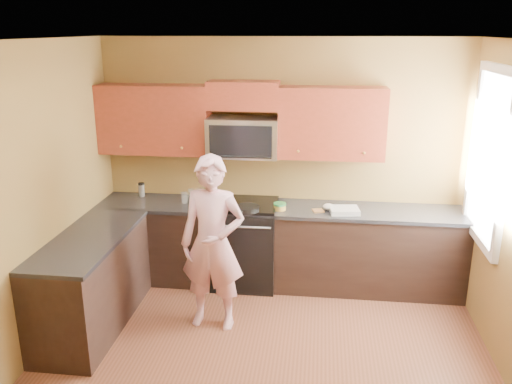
% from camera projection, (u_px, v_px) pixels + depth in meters
% --- Properties ---
extents(floor, '(4.00, 4.00, 0.00)m').
position_uv_depth(floor, '(261.00, 375.00, 4.42)').
color(floor, brown).
rests_on(floor, ground).
extents(ceiling, '(4.00, 4.00, 0.00)m').
position_uv_depth(ceiling, '(262.00, 41.00, 3.62)').
color(ceiling, white).
rests_on(ceiling, ground).
extents(wall_back, '(4.00, 0.00, 4.00)m').
position_uv_depth(wall_back, '(281.00, 161.00, 5.92)').
color(wall_back, brown).
rests_on(wall_back, ground).
extents(wall_left, '(0.00, 4.00, 4.00)m').
position_uv_depth(wall_left, '(15.00, 214.00, 4.26)').
color(wall_left, brown).
rests_on(wall_left, ground).
extents(cabinet_back_run, '(4.00, 0.60, 0.88)m').
position_uv_depth(cabinet_back_run, '(278.00, 247.00, 5.90)').
color(cabinet_back_run, black).
rests_on(cabinet_back_run, floor).
extents(cabinet_left_run, '(0.60, 1.60, 0.88)m').
position_uv_depth(cabinet_left_run, '(92.00, 283.00, 5.06)').
color(cabinet_left_run, black).
rests_on(cabinet_left_run, floor).
extents(countertop_back, '(4.00, 0.62, 0.04)m').
position_uv_depth(countertop_back, '(279.00, 208.00, 5.76)').
color(countertop_back, black).
rests_on(countertop_back, cabinet_back_run).
extents(countertop_left, '(0.62, 1.60, 0.04)m').
position_uv_depth(countertop_left, '(89.00, 239.00, 4.92)').
color(countertop_left, black).
rests_on(countertop_left, cabinet_left_run).
extents(stove, '(0.76, 0.65, 0.95)m').
position_uv_depth(stove, '(242.00, 243.00, 5.92)').
color(stove, black).
rests_on(stove, floor).
extents(microwave, '(0.76, 0.40, 0.42)m').
position_uv_depth(microwave, '(243.00, 156.00, 5.74)').
color(microwave, silver).
rests_on(microwave, wall_back).
extents(upper_cab_left, '(1.22, 0.33, 0.75)m').
position_uv_depth(upper_cab_left, '(156.00, 153.00, 5.89)').
color(upper_cab_left, maroon).
rests_on(upper_cab_left, wall_back).
extents(upper_cab_right, '(1.12, 0.33, 0.75)m').
position_uv_depth(upper_cab_right, '(330.00, 158.00, 5.67)').
color(upper_cab_right, maroon).
rests_on(upper_cab_right, wall_back).
extents(upper_cab_over_mw, '(0.76, 0.33, 0.30)m').
position_uv_depth(upper_cab_over_mw, '(243.00, 95.00, 5.58)').
color(upper_cab_over_mw, maroon).
rests_on(upper_cab_over_mw, wall_back).
extents(window, '(0.06, 1.06, 1.66)m').
position_uv_depth(window, '(490.00, 157.00, 4.84)').
color(window, white).
rests_on(window, wall_right).
extents(woman, '(0.65, 0.45, 1.69)m').
position_uv_depth(woman, '(213.00, 244.00, 4.95)').
color(woman, pink).
rests_on(woman, floor).
extents(frying_pan, '(0.38, 0.49, 0.06)m').
position_uv_depth(frying_pan, '(247.00, 211.00, 5.52)').
color(frying_pan, black).
rests_on(frying_pan, stove).
extents(butter_tub, '(0.16, 0.16, 0.10)m').
position_uv_depth(butter_tub, '(280.00, 210.00, 5.65)').
color(butter_tub, gold).
rests_on(butter_tub, countertop_back).
extents(toast_slice, '(0.14, 0.14, 0.01)m').
position_uv_depth(toast_slice, '(318.00, 211.00, 5.60)').
color(toast_slice, '#B27F47').
rests_on(toast_slice, countertop_back).
extents(napkin_a, '(0.11, 0.12, 0.06)m').
position_uv_depth(napkin_a, '(252.00, 208.00, 5.63)').
color(napkin_a, silver).
rests_on(napkin_a, countertop_back).
extents(napkin_b, '(0.15, 0.16, 0.07)m').
position_uv_depth(napkin_b, '(328.00, 207.00, 5.64)').
color(napkin_b, silver).
rests_on(napkin_b, countertop_back).
extents(dish_towel, '(0.33, 0.28, 0.05)m').
position_uv_depth(dish_towel, '(344.00, 210.00, 5.56)').
color(dish_towel, white).
rests_on(dish_towel, countertop_back).
extents(travel_mug, '(0.09, 0.09, 0.16)m').
position_uv_depth(travel_mug, '(142.00, 196.00, 6.10)').
color(travel_mug, silver).
rests_on(travel_mug, countertop_back).
extents(glass_a, '(0.09, 0.09, 0.12)m').
position_uv_depth(glass_a, '(184.00, 198.00, 5.86)').
color(glass_a, silver).
rests_on(glass_a, countertop_back).
extents(glass_b, '(0.09, 0.09, 0.12)m').
position_uv_depth(glass_b, '(199.00, 193.00, 6.01)').
color(glass_b, silver).
rests_on(glass_b, countertop_back).
extents(glass_c, '(0.08, 0.08, 0.12)m').
position_uv_depth(glass_c, '(191.00, 194.00, 5.98)').
color(glass_c, silver).
rests_on(glass_c, countertop_back).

